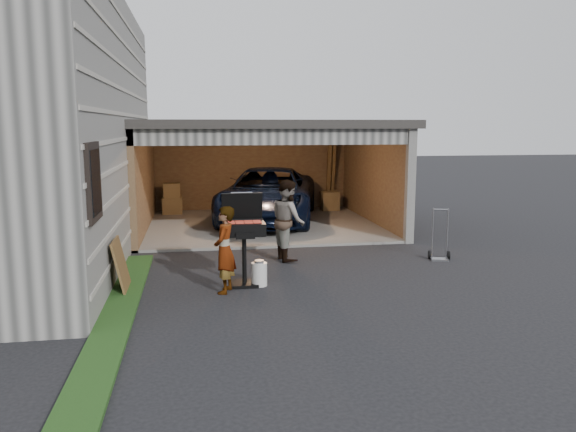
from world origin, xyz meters
The scene contains 10 objects.
ground centered at (0.00, 0.00, 0.00)m, with size 80.00×80.00×0.00m, color black.
groundcover_strip centered at (-2.25, -1.00, 0.03)m, with size 0.50×8.00×0.06m, color #193814.
garage centered at (0.76, 6.79, 1.87)m, with size 6.80×6.30×2.90m.
minivan centered at (0.98, 6.90, 0.75)m, with size 2.50×5.42×1.51m, color black.
woman centered at (-0.62, 0.26, 0.73)m, with size 0.53×0.35×1.46m, color silver.
man centered at (0.80, 2.40, 0.84)m, with size 0.82×0.64×1.68m, color #401F19.
bbq_grill centered at (-0.27, 0.67, 0.95)m, with size 0.72×0.63×1.60m.
propane_tank centered at (-0.01, 0.56, 0.21)m, with size 0.27×0.27×0.41m, color silver.
plywood_panel centered at (-2.34, 0.59, 0.45)m, with size 0.04×0.81×0.91m, color #52391C.
hand_truck centered at (3.92, 1.87, 0.21)m, with size 0.47×0.42×1.08m.
Camera 1 is at (-1.07, -8.90, 2.78)m, focal length 35.00 mm.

